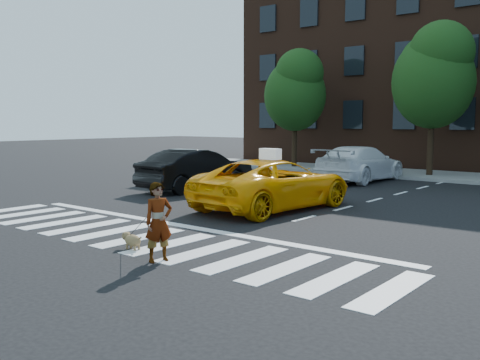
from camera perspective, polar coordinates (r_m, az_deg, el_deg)
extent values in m
plane|color=black|center=(12.36, -10.68, -6.10)|extent=(120.00, 120.00, 0.00)
cube|color=silver|center=(12.36, -10.68, -6.07)|extent=(13.00, 2.40, 0.01)
cube|color=silver|center=(13.42, -5.45, -5.00)|extent=(12.00, 0.30, 0.01)
cube|color=slate|center=(27.03, 18.89, 0.53)|extent=(30.00, 4.00, 0.15)
cube|color=#3F2316|center=(34.22, 23.69, 11.42)|extent=(26.00, 10.00, 12.00)
cylinder|color=black|center=(29.64, 5.83, 4.32)|extent=(0.28, 0.28, 3.25)
ellipsoid|color=#1C3B10|center=(29.66, 5.88, 8.97)|extent=(3.38, 3.38, 3.89)
sphere|color=#1C3B10|center=(29.35, 6.35, 11.28)|extent=(2.60, 2.60, 2.60)
sphere|color=#1C3B10|center=(30.11, 5.59, 10.54)|extent=(2.34, 2.34, 2.34)
cylinder|color=black|center=(26.29, 19.66, 4.06)|extent=(0.28, 0.28, 3.55)
ellipsoid|color=#1C3B10|center=(26.33, 19.88, 9.78)|extent=(3.69, 3.69, 4.25)
sphere|color=#1C3B10|center=(26.13, 20.68, 12.60)|extent=(2.84, 2.84, 2.84)
sphere|color=#1C3B10|center=(26.76, 19.41, 11.72)|extent=(2.56, 2.56, 2.56)
imported|color=orange|center=(16.06, 3.65, -0.43)|extent=(2.95, 5.61, 1.51)
imported|color=black|center=(20.54, -4.67, 1.11)|extent=(2.00, 4.86, 1.57)
imported|color=white|center=(24.07, 12.70, 1.72)|extent=(2.20, 5.36, 1.55)
imported|color=#999999|center=(10.12, -8.68, -4.47)|extent=(0.51, 0.63, 1.50)
ellipsoid|color=olive|center=(11.25, -11.37, -6.34)|extent=(0.44, 0.24, 0.24)
sphere|color=olive|center=(11.40, -12.04, -5.86)|extent=(0.18, 0.18, 0.18)
sphere|color=olive|center=(11.47, -12.27, -5.96)|extent=(0.09, 0.09, 0.08)
cylinder|color=olive|center=(11.08, -10.69, -6.19)|extent=(0.13, 0.04, 0.10)
sphere|color=olive|center=(11.43, -11.82, -5.56)|extent=(0.07, 0.07, 0.06)
sphere|color=olive|center=(11.36, -12.28, -5.64)|extent=(0.07, 0.07, 0.06)
cylinder|color=olive|center=(11.35, -11.97, -6.94)|extent=(0.05, 0.05, 0.12)
cylinder|color=olive|center=(11.41, -11.54, -6.85)|extent=(0.05, 0.05, 0.12)
cylinder|color=olive|center=(11.15, -11.16, -7.15)|extent=(0.05, 0.05, 0.12)
cylinder|color=olive|center=(11.22, -10.73, -7.06)|extent=(0.05, 0.05, 0.12)
cube|color=white|center=(15.82, 3.25, 2.79)|extent=(0.67, 0.33, 0.32)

